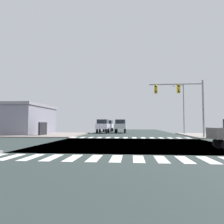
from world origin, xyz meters
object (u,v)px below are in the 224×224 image
traffic_signal_mast (182,96)px  suv_crossing_2 (108,125)px  bank_building (9,120)px  suv_leading_3 (103,125)px  street_lamp (182,104)px  suv_nearside_1 (121,125)px

traffic_signal_mast → suv_crossing_2: 22.93m
bank_building → suv_crossing_2: bearing=44.9°
traffic_signal_mast → bank_building: size_ratio=0.50×
suv_leading_3 → traffic_signal_mast: bearing=132.3°
street_lamp → suv_crossing_2: street_lamp is taller
traffic_signal_mast → suv_crossing_2: traffic_signal_mast is taller
suv_crossing_2 → suv_leading_3: 8.24m
suv_crossing_2 → suv_leading_3: size_ratio=1.00×
street_lamp → suv_nearside_1: street_lamp is taller
traffic_signal_mast → suv_crossing_2: (-10.70, 19.99, -3.43)m
traffic_signal_mast → street_lamp: street_lamp is taller
bank_building → traffic_signal_mast: bearing=-14.3°
street_lamp → bank_building: (-26.46, -2.23, -2.33)m
street_lamp → suv_crossing_2: bearing=137.7°
street_lamp → bank_building: street_lamp is taller
suv_nearside_1 → traffic_signal_mast: bearing=120.9°
suv_leading_3 → suv_nearside_1: bearing=-159.3°
suv_nearside_1 → suv_leading_3: bearing=20.7°
traffic_signal_mast → suv_nearside_1: size_ratio=1.42×
traffic_signal_mast → street_lamp: (1.97, 8.46, -0.23)m
bank_building → suv_crossing_2: 19.50m
bank_building → suv_nearside_1: size_ratio=2.83×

